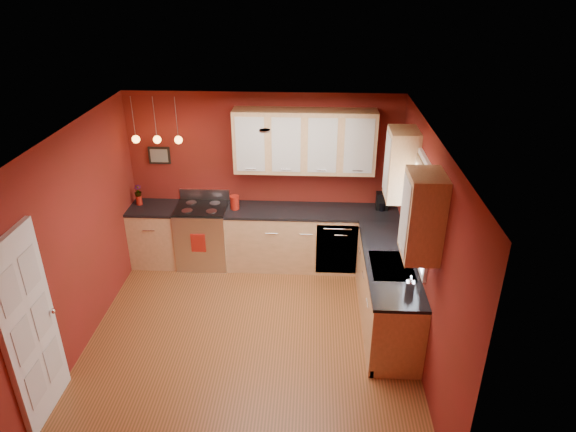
{
  "coord_description": "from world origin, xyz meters",
  "views": [
    {
      "loc": [
        0.72,
        -5.02,
        4.2
      ],
      "look_at": [
        0.41,
        1.0,
        1.23
      ],
      "focal_mm": 32.0,
      "sensor_mm": 36.0,
      "label": 1
    }
  ],
  "objects_px": {
    "gas_range": "(204,235)",
    "red_canister": "(235,202)",
    "coffee_maker": "(382,202)",
    "soap_pump": "(410,284)",
    "sink": "(392,267)"
  },
  "relations": [
    {
      "from": "gas_range",
      "to": "red_canister",
      "type": "relative_size",
      "value": 5.39
    },
    {
      "from": "red_canister",
      "to": "soap_pump",
      "type": "distance_m",
      "value": 3.02
    },
    {
      "from": "red_canister",
      "to": "soap_pump",
      "type": "relative_size",
      "value": 1.0
    },
    {
      "from": "red_canister",
      "to": "sink",
      "type": "bearing_deg",
      "value": -35.12
    },
    {
      "from": "sink",
      "to": "red_canister",
      "type": "relative_size",
      "value": 3.4
    },
    {
      "from": "coffee_maker",
      "to": "soap_pump",
      "type": "relative_size",
      "value": 1.24
    },
    {
      "from": "sink",
      "to": "coffee_maker",
      "type": "relative_size",
      "value": 2.74
    },
    {
      "from": "soap_pump",
      "to": "gas_range",
      "type": "bearing_deg",
      "value": 143.2
    },
    {
      "from": "sink",
      "to": "soap_pump",
      "type": "xyz_separation_m",
      "value": [
        0.12,
        -0.55,
        0.13
      ]
    },
    {
      "from": "coffee_maker",
      "to": "gas_range",
      "type": "bearing_deg",
      "value": -177.76
    },
    {
      "from": "sink",
      "to": "soap_pump",
      "type": "distance_m",
      "value": 0.58
    },
    {
      "from": "gas_range",
      "to": "sink",
      "type": "height_order",
      "value": "sink"
    },
    {
      "from": "coffee_maker",
      "to": "sink",
      "type": "bearing_deg",
      "value": -91.65
    },
    {
      "from": "red_canister",
      "to": "coffee_maker",
      "type": "xyz_separation_m",
      "value": [
        2.17,
        0.11,
        0.01
      ]
    },
    {
      "from": "gas_range",
      "to": "red_canister",
      "type": "height_order",
      "value": "red_canister"
    }
  ]
}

